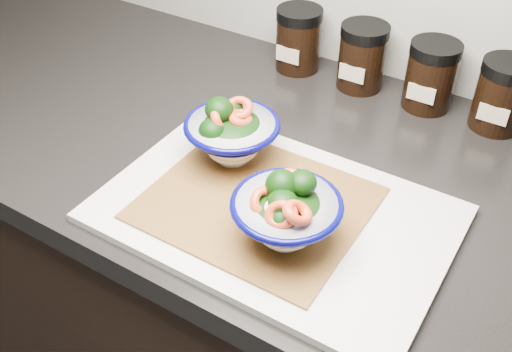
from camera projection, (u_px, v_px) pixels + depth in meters
The scene contains 9 objects.
countertop at pixel (408, 210), 0.83m from camera, with size 3.50×0.60×0.04m, color black.
cutting_board at pixel (275, 214), 0.79m from camera, with size 0.45×0.30×0.01m, color silver.
bamboo_mat at pixel (256, 203), 0.79m from camera, with size 0.28×0.24×0.00m, color #8F5E2B.
bowl_left at pixel (231, 134), 0.84m from camera, with size 0.14×0.14×0.10m.
bowl_right at pixel (286, 214), 0.71m from camera, with size 0.14×0.14×0.10m.
spice_jar_a at pixel (298, 39), 1.06m from camera, with size 0.08×0.08×0.11m.
spice_jar_b at pixel (362, 57), 1.01m from camera, with size 0.08×0.08×0.11m.
spice_jar_c at pixel (431, 76), 0.96m from camera, with size 0.08×0.08×0.11m.
spice_jar_d at pixel (502, 95), 0.92m from camera, with size 0.08×0.08×0.11m.
Camera 1 is at (0.14, 0.82, 1.44)m, focal length 42.00 mm.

